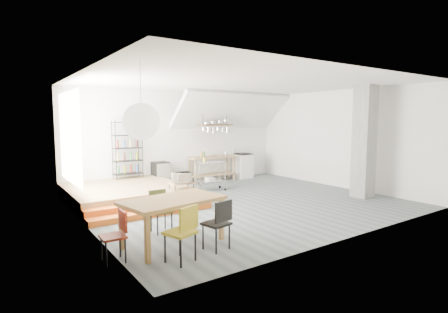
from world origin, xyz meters
TOP-DOWN VIEW (x-y plane):
  - floor at (0.00, 0.00)m, footprint 8.00×8.00m
  - wall_back at (0.00, 3.50)m, footprint 8.00×0.04m
  - wall_left at (-4.00, 0.00)m, footprint 0.04×7.00m
  - wall_right at (4.00, 0.00)m, footprint 0.04×7.00m
  - ceiling at (0.00, 0.00)m, footprint 8.00×7.00m
  - slope_ceiling at (1.80, 2.90)m, footprint 4.40×1.44m
  - window_pane at (-3.98, 1.50)m, footprint 0.02×2.50m
  - platform at (-2.50, 2.00)m, footprint 3.00×3.00m
  - step_lower at (-2.50, 0.05)m, footprint 3.00×0.35m
  - step_upper at (-2.50, 0.40)m, footprint 3.00×0.35m
  - concrete_column at (3.30, -1.50)m, footprint 0.50×0.50m
  - kitchen_counter at (1.10, 3.15)m, footprint 1.80×0.60m
  - stove at (2.50, 3.16)m, footprint 0.60×0.60m
  - pot_rack at (1.13, 2.92)m, footprint 1.20×0.50m
  - wire_shelving at (-2.00, 3.20)m, footprint 0.88×0.38m
  - microwave_shelf at (-1.40, 0.75)m, footprint 0.60×0.40m
  - paper_lantern at (-3.54, -2.02)m, footprint 0.60×0.60m
  - dining_table at (-2.95, -1.92)m, footprint 1.89×1.27m
  - chair_mustard at (-3.18, -2.75)m, footprint 0.53×0.53m
  - chair_black at (-2.44, -2.63)m, footprint 0.47×0.47m
  - chair_olive at (-2.85, -1.11)m, footprint 0.39×0.39m
  - chair_red at (-4.02, -2.11)m, footprint 0.38×0.38m
  - rolling_cart at (0.16, 1.78)m, footprint 0.98×0.66m
  - mini_fridge at (-0.90, 3.20)m, footprint 0.49×0.49m
  - microwave at (-1.40, 0.75)m, footprint 0.58×0.49m
  - bowl at (1.17, 3.10)m, footprint 0.25×0.25m

SIDE VIEW (x-z plane):
  - floor at x=0.00m, z-range 0.00..0.00m
  - step_lower at x=-2.50m, z-range 0.00..0.13m
  - step_upper at x=-2.50m, z-range 0.00..0.27m
  - platform at x=-2.50m, z-range 0.00..0.40m
  - mini_fridge at x=-0.90m, z-range 0.00..0.84m
  - chair_red at x=-4.02m, z-range 0.08..0.88m
  - stove at x=2.50m, z-range -0.11..1.07m
  - chair_olive at x=-2.85m, z-range 0.08..0.91m
  - chair_black at x=-2.44m, z-range 0.09..0.96m
  - chair_mustard at x=-3.18m, z-range 0.09..1.00m
  - microwave_shelf at x=-1.40m, z-range 0.46..0.63m
  - rolling_cart at x=0.16m, z-range 0.13..1.03m
  - kitchen_counter at x=1.10m, z-range 0.17..1.08m
  - microwave at x=-1.40m, z-range 0.56..0.84m
  - dining_table at x=-2.95m, z-range 0.33..1.16m
  - bowl at x=1.17m, z-range 0.91..0.96m
  - wire_shelving at x=-2.00m, z-range 0.43..2.23m
  - wall_back at x=0.00m, z-range 0.00..3.20m
  - wall_left at x=-4.00m, z-range 0.00..3.20m
  - wall_right at x=4.00m, z-range 0.00..3.20m
  - concrete_column at x=3.30m, z-range 0.00..3.20m
  - window_pane at x=-3.98m, z-range 0.70..2.90m
  - pot_rack at x=1.13m, z-range 1.26..2.69m
  - paper_lantern at x=-3.54m, z-range 1.90..2.50m
  - slope_ceiling at x=1.80m, z-range 1.89..3.21m
  - ceiling at x=0.00m, z-range 3.19..3.21m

